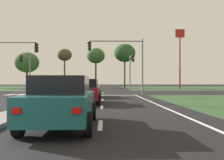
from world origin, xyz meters
The scene contains 33 objects.
ground_plane centered at (0.00, 30.00, 0.00)m, with size 200.00×200.00×0.00m, color black.
grass_verge_far_right centered at (25.50, 54.50, 0.00)m, with size 35.00×35.00×0.01m, color #2D4C28.
median_island_near centered at (0.00, 11.00, 0.07)m, with size 1.20×22.00×0.14m, color gray.
median_island_far centered at (0.00, 55.00, 0.07)m, with size 1.20×36.00×0.14m, color #ADA89E.
lane_dash_near centered at (3.50, 4.47, 0.01)m, with size 0.14×2.00×0.01m, color silver.
lane_dash_second centered at (3.50, 10.47, 0.01)m, with size 0.14×2.00×0.01m, color silver.
lane_dash_third centered at (3.50, 16.47, 0.01)m, with size 0.14×2.00×0.01m, color silver.
lane_dash_fourth centered at (3.50, 22.47, 0.01)m, with size 0.14×2.00×0.01m, color silver.
lane_dash_fifth centered at (3.50, 28.47, 0.01)m, with size 0.14×2.00×0.01m, color silver.
edge_line_right centered at (6.85, 12.00, 0.01)m, with size 0.14×24.00×0.01m, color silver.
stop_bar_near centered at (3.80, 23.00, 0.01)m, with size 6.40×0.50×0.01m, color silver.
crosswalk_bar_near centered at (-6.40, 24.80, 0.01)m, with size 0.70×2.80×0.01m, color silver.
crosswalk_bar_second centered at (-5.25, 24.80, 0.01)m, with size 0.70×2.80×0.01m, color silver.
crosswalk_bar_third centered at (-4.10, 24.80, 0.01)m, with size 0.70×2.80×0.01m, color silver.
crosswalk_bar_fourth centered at (-2.95, 24.80, 0.01)m, with size 0.70×2.80×0.01m, color silver.
crosswalk_bar_fifth centered at (-1.80, 24.80, 0.01)m, with size 0.70×2.80×0.01m, color silver.
crosswalk_bar_sixth centered at (-0.65, 24.80, 0.01)m, with size 0.70×2.80×0.01m, color silver.
car_teal_second centered at (2.34, 4.10, 0.80)m, with size 1.95×4.55×1.56m.
car_maroon_third centered at (2.36, 13.01, 0.80)m, with size 2.09×4.56×1.56m.
car_red_fourth centered at (-2.20, 56.93, 0.81)m, with size 2.03×4.54×1.59m.
car_blue_fifth centered at (-2.22, 44.18, 0.82)m, with size 2.06×4.18×1.60m.
car_beige_sixth centered at (2.30, 19.83, 0.80)m, with size 1.99×4.60×1.57m.
car_grey_seventh centered at (-0.71, 32.24, 0.77)m, with size 4.26×1.97×1.50m.
traffic_signal_near_left centered at (-5.94, 23.40, 3.88)m, with size 4.63×0.32×5.64m.
traffic_signal_far_right centered at (7.60, 34.88, 3.71)m, with size 0.32×4.67×5.37m.
traffic_signal_near_right centered at (5.50, 23.40, 4.08)m, with size 5.79×0.32×5.83m.
traffic_signal_far_left centered at (-7.60, 34.89, 3.66)m, with size 0.32×4.63×5.29m.
pedestrian_at_median centered at (0.07, 39.50, 1.24)m, with size 0.34×0.34×1.80m.
fastfood_pole_sign centered at (18.55, 47.86, 8.53)m, with size 1.80×0.40×11.70m.
treeline_second centered at (-14.31, 58.41, 5.85)m, with size 5.56×5.56×8.23m.
treeline_third centered at (-5.55, 58.16, 7.54)m, with size 3.34×3.34×9.05m.
treeline_fourth centered at (1.83, 54.30, 7.03)m, with size 3.95×3.95×8.76m.
treeline_fifth centered at (8.12, 53.65, 7.61)m, with size 4.65×4.65×9.62m.
Camera 1 is at (3.62, -4.05, 1.39)m, focal length 42.73 mm.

